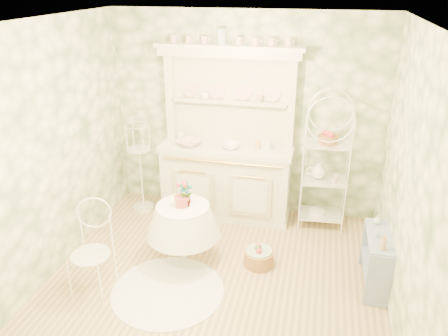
% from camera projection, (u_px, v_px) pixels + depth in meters
% --- Properties ---
extents(floor, '(3.60, 3.60, 0.00)m').
position_uv_depth(floor, '(214.00, 282.00, 4.75)').
color(floor, tan).
rests_on(floor, ground).
extents(ceiling, '(3.60, 3.60, 0.00)m').
position_uv_depth(ceiling, '(211.00, 23.00, 3.66)').
color(ceiling, white).
rests_on(ceiling, floor).
extents(wall_left, '(3.60, 3.60, 0.00)m').
position_uv_depth(wall_left, '(46.00, 154.00, 4.57)').
color(wall_left, white).
rests_on(wall_left, floor).
extents(wall_right, '(3.60, 3.60, 0.00)m').
position_uv_depth(wall_right, '(410.00, 188.00, 3.84)').
color(wall_right, white).
rests_on(wall_right, floor).
extents(wall_back, '(3.60, 3.60, 0.00)m').
position_uv_depth(wall_back, '(246.00, 116.00, 5.81)').
color(wall_back, white).
rests_on(wall_back, floor).
extents(wall_front, '(3.60, 3.60, 0.00)m').
position_uv_depth(wall_front, '(138.00, 289.00, 2.60)').
color(wall_front, white).
rests_on(wall_front, floor).
extents(kitchen_dresser, '(1.87, 0.61, 2.29)m').
position_uv_depth(kitchen_dresser, '(226.00, 136.00, 5.68)').
color(kitchen_dresser, silver).
rests_on(kitchen_dresser, floor).
extents(bakers_rack, '(0.58, 0.43, 1.78)m').
position_uv_depth(bakers_rack, '(326.00, 163.00, 5.52)').
color(bakers_rack, white).
rests_on(bakers_rack, floor).
extents(side_shelf, '(0.30, 0.68, 0.57)m').
position_uv_depth(side_shelf, '(376.00, 262.00, 4.61)').
color(side_shelf, '#899ABE').
rests_on(side_shelf, floor).
extents(round_table, '(0.70, 0.70, 0.60)m').
position_uv_depth(round_table, '(184.00, 237.00, 5.03)').
color(round_table, white).
rests_on(round_table, floor).
extents(cafe_chair, '(0.55, 0.55, 0.95)m').
position_uv_depth(cafe_chair, '(90.00, 253.00, 4.45)').
color(cafe_chair, white).
rests_on(cafe_chair, floor).
extents(birdcage_stand, '(0.40, 0.40, 1.53)m').
position_uv_depth(birdcage_stand, '(140.00, 159.00, 5.96)').
color(birdcage_stand, white).
rests_on(birdcage_stand, floor).
extents(floor_basket, '(0.40, 0.40, 0.20)m').
position_uv_depth(floor_basket, '(259.00, 257.00, 5.01)').
color(floor_basket, '#A5713F').
rests_on(floor_basket, floor).
extents(lace_rug, '(1.50, 1.50, 0.01)m').
position_uv_depth(lace_rug, '(168.00, 291.00, 4.62)').
color(lace_rug, white).
rests_on(lace_rug, floor).
extents(bowl_floral, '(0.41, 0.41, 0.08)m').
position_uv_depth(bowl_floral, '(189.00, 145.00, 5.75)').
color(bowl_floral, white).
rests_on(bowl_floral, kitchen_dresser).
extents(bowl_white, '(0.25, 0.25, 0.07)m').
position_uv_depth(bowl_white, '(231.00, 148.00, 5.65)').
color(bowl_white, white).
rests_on(bowl_white, kitchen_dresser).
extents(cup_left, '(0.14, 0.14, 0.09)m').
position_uv_depth(cup_left, '(205.00, 97.00, 5.71)').
color(cup_left, white).
rests_on(cup_left, kitchen_dresser).
extents(cup_right, '(0.10, 0.10, 0.09)m').
position_uv_depth(cup_right, '(259.00, 100.00, 5.56)').
color(cup_right, white).
rests_on(cup_right, kitchen_dresser).
extents(potted_geranium, '(0.16, 0.12, 0.29)m').
position_uv_depth(potted_geranium, '(186.00, 195.00, 4.79)').
color(potted_geranium, '#3F7238').
rests_on(potted_geranium, round_table).
extents(bottle_amber, '(0.07, 0.07, 0.16)m').
position_uv_depth(bottle_amber, '(384.00, 243.00, 4.24)').
color(bottle_amber, tan).
rests_on(bottle_amber, side_shelf).
extents(bottle_blue, '(0.05, 0.05, 0.10)m').
position_uv_depth(bottle_blue, '(377.00, 234.00, 4.44)').
color(bottle_blue, '#A5BDD5').
rests_on(bottle_blue, side_shelf).
extents(bottle_glass, '(0.09, 0.09, 0.10)m').
position_uv_depth(bottle_glass, '(377.00, 221.00, 4.69)').
color(bottle_glass, silver).
rests_on(bottle_glass, side_shelf).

